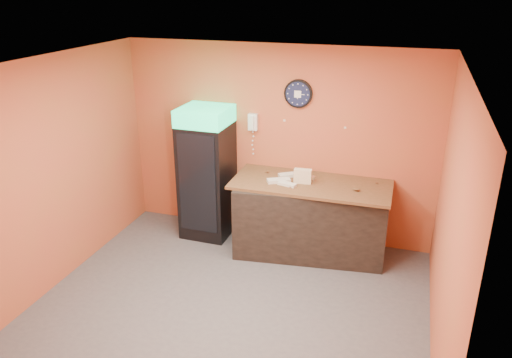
% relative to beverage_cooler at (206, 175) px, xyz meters
% --- Properties ---
extents(floor, '(4.50, 4.50, 0.00)m').
position_rel_beverage_cooler_xyz_m(floor, '(0.96, -1.61, -0.95)').
color(floor, '#47474C').
rests_on(floor, ground).
extents(back_wall, '(4.50, 0.02, 2.80)m').
position_rel_beverage_cooler_xyz_m(back_wall, '(0.96, 0.39, 0.45)').
color(back_wall, '#BE4E35').
rests_on(back_wall, floor).
extents(left_wall, '(0.02, 4.00, 2.80)m').
position_rel_beverage_cooler_xyz_m(left_wall, '(-1.29, -1.61, 0.45)').
color(left_wall, '#BE4E35').
rests_on(left_wall, floor).
extents(right_wall, '(0.02, 4.00, 2.80)m').
position_rel_beverage_cooler_xyz_m(right_wall, '(3.21, -1.61, 0.45)').
color(right_wall, '#BE4E35').
rests_on(right_wall, floor).
extents(ceiling, '(4.50, 4.00, 0.02)m').
position_rel_beverage_cooler_xyz_m(ceiling, '(0.96, -1.61, 1.85)').
color(ceiling, white).
rests_on(ceiling, back_wall).
extents(beverage_cooler, '(0.69, 0.70, 1.94)m').
position_rel_beverage_cooler_xyz_m(beverage_cooler, '(0.00, 0.00, 0.00)').
color(beverage_cooler, black).
rests_on(beverage_cooler, floor).
extents(prep_counter, '(2.10, 1.14, 1.00)m').
position_rel_beverage_cooler_xyz_m(prep_counter, '(1.56, -0.05, -0.45)').
color(prep_counter, black).
rests_on(prep_counter, floor).
extents(wall_clock, '(0.39, 0.06, 0.39)m').
position_rel_beverage_cooler_xyz_m(wall_clock, '(1.25, 0.36, 1.20)').
color(wall_clock, black).
rests_on(wall_clock, back_wall).
extents(wall_phone, '(0.13, 0.11, 0.24)m').
position_rel_beverage_cooler_xyz_m(wall_phone, '(0.61, 0.34, 0.75)').
color(wall_phone, white).
rests_on(wall_phone, back_wall).
extents(butcher_paper, '(2.14, 0.97, 0.04)m').
position_rel_beverage_cooler_xyz_m(butcher_paper, '(1.56, -0.05, 0.08)').
color(butcher_paper, brown).
rests_on(butcher_paper, prep_counter).
extents(sub_roll_stack, '(0.24, 0.10, 0.20)m').
position_rel_beverage_cooler_xyz_m(sub_roll_stack, '(1.45, -0.10, 0.20)').
color(sub_roll_stack, beige).
rests_on(sub_roll_stack, butcher_paper).
extents(wrapped_sandwich_left, '(0.33, 0.25, 0.04)m').
position_rel_beverage_cooler_xyz_m(wrapped_sandwich_left, '(1.14, -0.16, 0.12)').
color(wrapped_sandwich_left, silver).
rests_on(wrapped_sandwich_left, butcher_paper).
extents(wrapped_sandwich_mid, '(0.26, 0.16, 0.04)m').
position_rel_beverage_cooler_xyz_m(wrapped_sandwich_mid, '(1.27, -0.24, 0.11)').
color(wrapped_sandwich_mid, silver).
rests_on(wrapped_sandwich_mid, butcher_paper).
extents(wrapped_sandwich_right, '(0.31, 0.27, 0.04)m').
position_rel_beverage_cooler_xyz_m(wrapped_sandwich_right, '(1.22, 0.08, 0.12)').
color(wrapped_sandwich_right, silver).
rests_on(wrapped_sandwich_right, butcher_paper).
extents(kitchen_tool, '(0.06, 0.06, 0.06)m').
position_rel_beverage_cooler_xyz_m(kitchen_tool, '(1.56, 0.02, 0.13)').
color(kitchen_tool, silver).
rests_on(kitchen_tool, butcher_paper).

